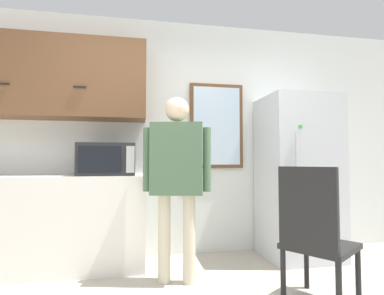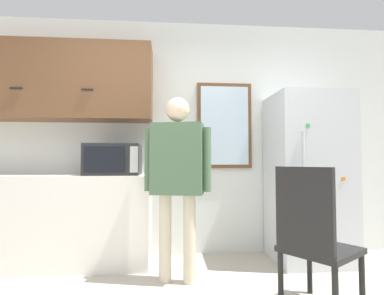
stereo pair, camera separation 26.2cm
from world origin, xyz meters
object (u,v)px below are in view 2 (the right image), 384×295
(refrigerator, at_px, (308,177))
(chair, at_px, (313,235))
(microwave, at_px, (113,160))
(person, at_px, (177,168))

(refrigerator, distance_m, chair, 1.24)
(refrigerator, xyz_separation_m, chair, (-0.49, -1.08, -0.35))
(microwave, relative_size, chair, 0.53)
(person, bearing_deg, refrigerator, 30.28)
(refrigerator, relative_size, chair, 1.75)
(person, xyz_separation_m, refrigerator, (1.42, 0.45, -0.10))
(refrigerator, bearing_deg, person, -162.57)
(microwave, relative_size, refrigerator, 0.31)
(person, height_order, chair, person)
(refrigerator, bearing_deg, microwave, -179.50)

